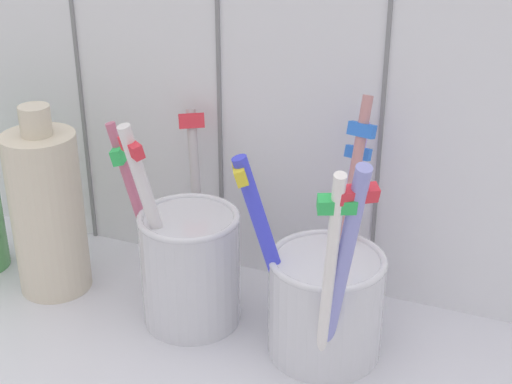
{
  "coord_description": "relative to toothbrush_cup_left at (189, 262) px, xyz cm",
  "views": [
    {
      "loc": [
        17.11,
        -39.73,
        35.44
      ],
      "look_at": [
        0.0,
        2.65,
        13.54
      ],
      "focal_mm": 52.92,
      "sensor_mm": 36.0,
      "label": 1
    }
  ],
  "objects": [
    {
      "name": "counter_slab",
      "position": [
        5.36,
        -2.68,
        -5.83
      ],
      "size": [
        64.0,
        22.0,
        2.0
      ],
      "primitive_type": "cube",
      "color": "silver",
      "rests_on": "ground"
    },
    {
      "name": "toothbrush_cup_left",
      "position": [
        0.0,
        0.0,
        0.0
      ],
      "size": [
        9.44,
        11.8,
        16.51
      ],
      "color": "silver",
      "rests_on": "counter_slab"
    },
    {
      "name": "ceramic_vase",
      "position": [
        -12.12,
        -0.11,
        1.97
      ],
      "size": [
        5.64,
        5.64,
        15.39
      ],
      "color": "beige",
      "rests_on": "counter_slab"
    },
    {
      "name": "toothbrush_cup_right",
      "position": [
        10.56,
        -0.16,
        -0.26
      ],
      "size": [
        10.46,
        15.42,
        17.76
      ],
      "color": "silver",
      "rests_on": "counter_slab"
    },
    {
      "name": "tile_wall_back",
      "position": [
        5.36,
        9.32,
        15.67
      ],
      "size": [
        64.0,
        2.2,
        45.0
      ],
      "color": "white",
      "rests_on": "ground"
    }
  ]
}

